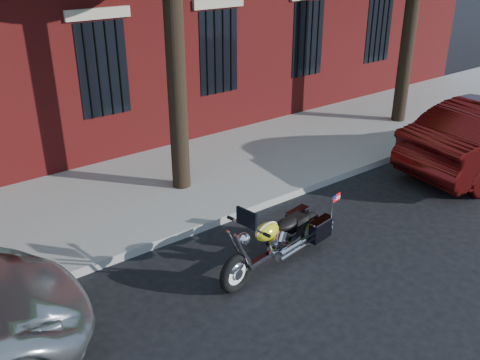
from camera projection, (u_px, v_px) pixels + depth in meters
ground at (251, 263)px, 8.58m from camera, size 120.00×120.00×0.00m
curb at (203, 225)px, 9.54m from camera, size 40.00×0.16×0.15m
sidewalk at (152, 189)px, 10.90m from camera, size 40.00×3.60×0.15m
motorcycle at (281, 240)px, 8.39m from camera, size 2.53×0.94×1.26m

